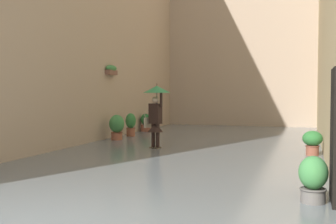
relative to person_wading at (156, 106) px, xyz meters
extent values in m
plane|color=gray|center=(-1.13, -0.97, -1.38)|extent=(60.00, 60.00, 0.00)
cube|color=slate|center=(-1.13, -0.97, -1.34)|extent=(8.42, 24.02, 0.06)
cube|color=black|center=(-4.92, 5.46, -0.28)|extent=(0.08, 1.10, 2.20)
cube|color=brown|center=(2.58, -2.29, 1.18)|extent=(0.20, 0.70, 0.18)
ellipsoid|color=#428947|center=(2.58, -2.29, 1.34)|extent=(0.28, 0.76, 0.24)
cube|color=tan|center=(-1.13, -10.88, 3.54)|extent=(11.22, 1.80, 9.83)
cube|color=#4C4233|center=(0.10, -0.04, -1.33)|extent=(0.19, 0.26, 0.10)
cylinder|color=black|center=(0.10, -0.04, -0.91)|extent=(0.15, 0.15, 0.73)
cube|color=#4C4233|center=(-0.06, 0.02, -1.33)|extent=(0.19, 0.26, 0.10)
cylinder|color=black|center=(-0.06, 0.02, -0.91)|extent=(0.15, 0.15, 0.73)
cube|color=black|center=(0.02, -0.01, -0.23)|extent=(0.43, 0.34, 0.63)
cone|color=black|center=(0.02, -0.01, -0.66)|extent=(0.64, 0.64, 0.28)
sphere|color=#DBB293|center=(0.02, -0.01, 0.19)|extent=(0.23, 0.23, 0.23)
cylinder|color=black|center=(-0.20, 0.07, 0.20)|extent=(0.11, 0.11, 0.44)
cylinder|color=black|center=(0.24, -0.09, -0.16)|extent=(0.11, 0.11, 0.48)
cylinder|color=black|center=(-0.04, 0.01, 0.31)|extent=(0.02, 0.02, 0.45)
cone|color=#338C4C|center=(-0.04, 0.01, 0.53)|extent=(0.85, 0.85, 0.22)
cylinder|color=black|center=(-0.04, 0.01, 0.67)|extent=(0.01, 0.01, 0.08)
cube|color=beige|center=(0.32, -0.10, -0.52)|extent=(0.15, 0.28, 0.32)
torus|color=beige|center=(0.32, -0.10, -0.24)|extent=(0.12, 0.29, 0.30)
cylinder|color=brown|center=(2.41, -5.47, -1.20)|extent=(0.41, 0.41, 0.35)
torus|color=brown|center=(2.41, -5.47, -1.03)|extent=(0.45, 0.45, 0.04)
ellipsoid|color=#23602D|center=(2.41, -5.47, -0.78)|extent=(0.46, 0.46, 0.50)
cylinder|color=brown|center=(-4.65, 0.14, -1.21)|extent=(0.34, 0.34, 0.33)
torus|color=brown|center=(-4.65, 0.14, -1.05)|extent=(0.38, 0.38, 0.04)
ellipsoid|color=#2D7033|center=(-4.65, 0.14, -0.84)|extent=(0.55, 0.55, 0.42)
cylinder|color=#66605B|center=(-4.61, 5.65, -1.23)|extent=(0.38, 0.38, 0.28)
torus|color=#56524E|center=(-4.61, 5.65, -1.09)|extent=(0.42, 0.42, 0.04)
ellipsoid|color=#428947|center=(-4.61, 5.65, -0.83)|extent=(0.46, 0.46, 0.53)
cylinder|color=#9E563D|center=(2.18, -1.86, -1.21)|extent=(0.41, 0.41, 0.33)
torus|color=brown|center=(2.18, -1.86, -1.05)|extent=(0.44, 0.44, 0.04)
ellipsoid|color=#428947|center=(2.18, -1.86, -0.72)|extent=(0.56, 0.56, 0.66)
cylinder|color=#9E563D|center=(2.21, -3.28, -1.19)|extent=(0.34, 0.34, 0.38)
torus|color=brown|center=(2.21, -3.28, -1.00)|extent=(0.38, 0.38, 0.04)
ellipsoid|color=#387F3D|center=(2.21, -3.28, -0.70)|extent=(0.41, 0.41, 0.60)
camera|label=1|loc=(-4.52, 12.92, 0.44)|focal=47.07mm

